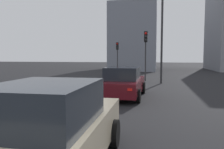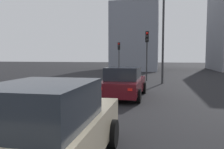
{
  "view_description": "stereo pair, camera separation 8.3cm",
  "coord_description": "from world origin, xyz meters",
  "px_view_note": "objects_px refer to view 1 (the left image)",
  "views": [
    {
      "loc": [
        -1.95,
        -1.57,
        2.07
      ],
      "look_at": [
        6.2,
        0.1,
        1.4
      ],
      "focal_mm": 35.22,
      "sensor_mm": 36.0,
      "label": 1
    },
    {
      "loc": [
        -1.93,
        -1.65,
        2.07
      ],
      "look_at": [
        6.2,
        0.1,
        1.4
      ],
      "focal_mm": 35.22,
      "sensor_mm": 36.0,
      "label": 2
    }
  ],
  "objects_px": {
    "car_beige_second": "(50,132)",
    "traffic_light_near_left": "(146,46)",
    "street_lamp_kerbside": "(162,22)",
    "car_maroon_lead": "(123,83)",
    "traffic_light_near_right": "(117,51)"
  },
  "relations": [
    {
      "from": "street_lamp_kerbside",
      "to": "car_beige_second",
      "type": "bearing_deg",
      "value": 171.4
    },
    {
      "from": "traffic_light_near_left",
      "to": "car_maroon_lead",
      "type": "bearing_deg",
      "value": -10.64
    },
    {
      "from": "traffic_light_near_left",
      "to": "street_lamp_kerbside",
      "type": "distance_m",
      "value": 2.52
    },
    {
      "from": "car_beige_second",
      "to": "traffic_light_near_left",
      "type": "xyz_separation_m",
      "value": [
        15.34,
        -0.83,
        2.23
      ]
    },
    {
      "from": "car_beige_second",
      "to": "street_lamp_kerbside",
      "type": "bearing_deg",
      "value": -9.89
    },
    {
      "from": "car_maroon_lead",
      "to": "traffic_light_near_right",
      "type": "height_order",
      "value": "traffic_light_near_right"
    },
    {
      "from": "car_maroon_lead",
      "to": "traffic_light_near_left",
      "type": "height_order",
      "value": "traffic_light_near_left"
    },
    {
      "from": "street_lamp_kerbside",
      "to": "car_maroon_lead",
      "type": "bearing_deg",
      "value": 162.23
    },
    {
      "from": "traffic_light_near_left",
      "to": "car_beige_second",
      "type": "bearing_deg",
      "value": -8.29
    },
    {
      "from": "car_beige_second",
      "to": "traffic_light_near_right",
      "type": "distance_m",
      "value": 23.89
    },
    {
      "from": "traffic_light_near_left",
      "to": "street_lamp_kerbside",
      "type": "bearing_deg",
      "value": 37.89
    },
    {
      "from": "car_beige_second",
      "to": "car_maroon_lead",
      "type": "bearing_deg",
      "value": -2.02
    },
    {
      "from": "traffic_light_near_right",
      "to": "car_beige_second",
      "type": "bearing_deg",
      "value": 10.17
    },
    {
      "from": "car_beige_second",
      "to": "traffic_light_near_right",
      "type": "bearing_deg",
      "value": 6.12
    },
    {
      "from": "car_maroon_lead",
      "to": "street_lamp_kerbside",
      "type": "height_order",
      "value": "street_lamp_kerbside"
    }
  ]
}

